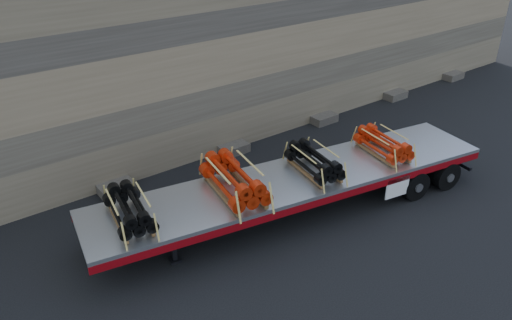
{
  "coord_description": "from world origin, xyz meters",
  "views": [
    {
      "loc": [
        -8.04,
        -10.1,
        9.24
      ],
      "look_at": [
        0.49,
        1.21,
        1.64
      ],
      "focal_mm": 35.0,
      "sensor_mm": 36.0,
      "label": 1
    }
  ],
  "objects_px": {
    "bundle_front": "(129,210)",
    "trailer": "(296,194)",
    "bundle_midrear": "(314,162)",
    "bundle_rear": "(383,144)",
    "bundle_midfront": "(234,180)"
  },
  "relations": [
    {
      "from": "trailer",
      "to": "bundle_rear",
      "type": "relative_size",
      "value": 6.68
    },
    {
      "from": "bundle_midrear",
      "to": "bundle_rear",
      "type": "xyz_separation_m",
      "value": [
        2.75,
        -0.48,
        -0.01
      ]
    },
    {
      "from": "trailer",
      "to": "bundle_rear",
      "type": "height_order",
      "value": "bundle_rear"
    },
    {
      "from": "bundle_front",
      "to": "bundle_midrear",
      "type": "height_order",
      "value": "bundle_midrear"
    },
    {
      "from": "bundle_front",
      "to": "bundle_rear",
      "type": "height_order",
      "value": "bundle_front"
    },
    {
      "from": "bundle_front",
      "to": "bundle_midfront",
      "type": "relative_size",
      "value": 0.82
    },
    {
      "from": "bundle_front",
      "to": "trailer",
      "type": "bearing_deg",
      "value": -0.0
    },
    {
      "from": "trailer",
      "to": "bundle_midfront",
      "type": "bearing_deg",
      "value": 180.0
    },
    {
      "from": "trailer",
      "to": "bundle_midrear",
      "type": "relative_size",
      "value": 6.53
    },
    {
      "from": "trailer",
      "to": "bundle_midfront",
      "type": "distance_m",
      "value": 2.44
    },
    {
      "from": "bundle_midrear",
      "to": "bundle_rear",
      "type": "bearing_deg",
      "value": -0.0
    },
    {
      "from": "bundle_front",
      "to": "bundle_midfront",
      "type": "height_order",
      "value": "bundle_midfront"
    },
    {
      "from": "trailer",
      "to": "bundle_midrear",
      "type": "bearing_deg",
      "value": 0.0
    },
    {
      "from": "bundle_midfront",
      "to": "bundle_rear",
      "type": "height_order",
      "value": "bundle_midfront"
    },
    {
      "from": "trailer",
      "to": "bundle_midrear",
      "type": "height_order",
      "value": "bundle_midrear"
    }
  ]
}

